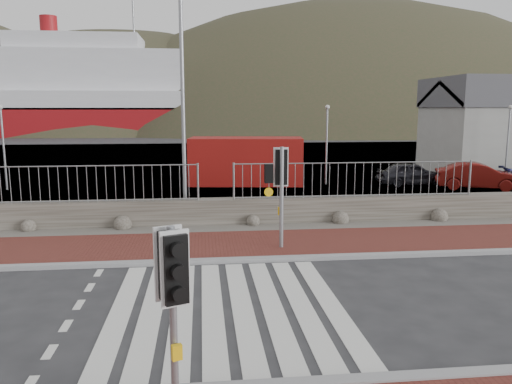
{
  "coord_description": "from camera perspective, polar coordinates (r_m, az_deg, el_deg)",
  "views": [
    {
      "loc": [
        -0.46,
        -9.46,
        3.96
      ],
      "look_at": [
        0.9,
        3.0,
        1.84
      ],
      "focal_mm": 35.0,
      "sensor_mm": 36.0,
      "label": 1
    }
  ],
  "objects": [
    {
      "name": "zebra_crossing",
      "position": [
        10.26,
        -3.28,
        -13.1
      ],
      "size": [
        4.62,
        5.6,
        0.01
      ],
      "color": "silver",
      "rests_on": "ground"
    },
    {
      "name": "quay",
      "position": [
        37.57,
        -5.51,
        3.48
      ],
      "size": [
        120.0,
        40.0,
        0.5
      ],
      "primitive_type": "cube",
      "color": "#4C4C4F",
      "rests_on": "ground"
    },
    {
      "name": "ground",
      "position": [
        10.26,
        -3.28,
        -13.13
      ],
      "size": [
        220.0,
        220.0,
        0.0
      ],
      "primitive_type": "plane",
      "color": "#28282B",
      "rests_on": "ground"
    },
    {
      "name": "ferry",
      "position": [
        81.06,
        -23.97,
        9.76
      ],
      "size": [
        50.0,
        16.0,
        20.0
      ],
      "color": "maroon",
      "rests_on": "ground"
    },
    {
      "name": "car_a",
      "position": [
        27.0,
        17.37,
        2.0
      ],
      "size": [
        3.58,
        1.54,
        1.2
      ],
      "primitive_type": "imported",
      "rotation": [
        0.0,
        0.0,
        1.54
      ],
      "color": "black",
      "rests_on": "ground"
    },
    {
      "name": "traffic_signal_far",
      "position": [
        13.79,
        2.79,
        1.84
      ],
      "size": [
        0.69,
        0.26,
        2.91
      ],
      "rotation": [
        0.0,
        0.0,
        3.17
      ],
      "color": "gray",
      "rests_on": "ground"
    },
    {
      "name": "traffic_signal_near",
      "position": [
        6.34,
        -9.56,
        -10.14
      ],
      "size": [
        0.42,
        0.34,
        2.54
      ],
      "rotation": [
        0.0,
        0.0,
        0.37
      ],
      "color": "gray",
      "rests_on": "ground"
    },
    {
      "name": "streetlight",
      "position": [
        17.58,
        -7.94,
        11.16
      ],
      "size": [
        1.69,
        0.35,
        7.95
      ],
      "rotation": [
        0.0,
        0.0,
        0.1
      ],
      "color": "gray",
      "rests_on": "ground"
    },
    {
      "name": "kerb_far",
      "position": [
        13.06,
        -3.98,
        -7.86
      ],
      "size": [
        40.0,
        0.25,
        0.12
      ],
      "primitive_type": "cube",
      "color": "gray",
      "rests_on": "ground"
    },
    {
      "name": "hills_backdrop",
      "position": [
        101.29,
        -1.94,
        -5.9
      ],
      "size": [
        254.0,
        90.0,
        100.0
      ],
      "color": "#303822",
      "rests_on": "ground"
    },
    {
      "name": "water",
      "position": [
        72.47,
        -5.9,
        6.39
      ],
      "size": [
        220.0,
        50.0,
        0.05
      ],
      "primitive_type": "cube",
      "color": "#3F4C54",
      "rests_on": "ground"
    },
    {
      "name": "gravel_strip",
      "position": [
        16.44,
        -4.47,
        -4.28
      ],
      "size": [
        40.0,
        1.5,
        0.06
      ],
      "primitive_type": "cube",
      "color": "#59544C",
      "rests_on": "ground"
    },
    {
      "name": "shipping_container",
      "position": [
        26.27,
        -1.15,
        3.58
      ],
      "size": [
        6.09,
        3.13,
        2.43
      ],
      "primitive_type": "cube",
      "rotation": [
        0.0,
        0.0,
        -0.12
      ],
      "color": "#A01311",
      "rests_on": "ground"
    },
    {
      "name": "stone_wall",
      "position": [
        17.13,
        -4.58,
        -2.28
      ],
      "size": [
        40.0,
        0.6,
        0.9
      ],
      "primitive_type": "cube",
      "color": "#4A453D",
      "rests_on": "ground"
    },
    {
      "name": "sidewalk_far",
      "position": [
        14.5,
        -4.22,
        -6.13
      ],
      "size": [
        40.0,
        3.0,
        0.08
      ],
      "primitive_type": "cube",
      "color": "brown",
      "rests_on": "ground"
    },
    {
      "name": "railing",
      "position": [
        16.75,
        -4.62,
        2.21
      ],
      "size": [
        18.07,
        0.07,
        1.22
      ],
      "color": "gray",
      "rests_on": "stone_wall"
    },
    {
      "name": "car_b",
      "position": [
        26.83,
        24.05,
        1.67
      ],
      "size": [
        4.2,
        2.65,
        1.31
      ],
      "primitive_type": "imported",
      "rotation": [
        0.0,
        0.0,
        1.22
      ],
      "color": "#5C100D",
      "rests_on": "ground"
    }
  ]
}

